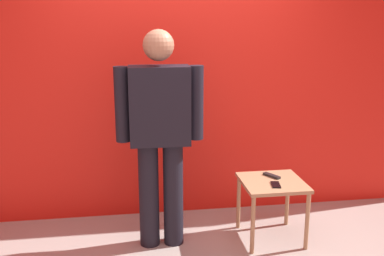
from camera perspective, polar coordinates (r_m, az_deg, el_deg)
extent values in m
cube|color=red|center=(4.26, -1.90, 6.21)|extent=(6.04, 0.12, 2.66)
cylinder|color=black|center=(3.80, -5.55, -8.59)|extent=(0.17, 0.17, 0.90)
cylinder|color=black|center=(3.81, -2.42, -8.47)|extent=(0.17, 0.17, 0.90)
cube|color=black|center=(3.58, -4.19, 2.89)|extent=(0.49, 0.25, 0.64)
cube|color=red|center=(3.70, -4.31, 3.75)|extent=(0.14, 0.01, 0.53)
cube|color=#384C99|center=(3.71, -4.31, 3.48)|extent=(0.05, 0.01, 0.48)
cylinder|color=black|center=(3.58, -8.96, 2.99)|extent=(0.12, 0.12, 0.60)
cylinder|color=black|center=(3.61, 0.54, 3.26)|extent=(0.12, 0.12, 0.60)
sphere|color=#A87A5B|center=(3.52, -4.33, 10.56)|extent=(0.25, 0.25, 0.25)
cube|color=tan|center=(3.92, 10.30, -6.92)|extent=(0.53, 0.53, 0.03)
cylinder|color=tan|center=(3.75, 7.81, -12.27)|extent=(0.04, 0.04, 0.51)
cylinder|color=tan|center=(3.90, 14.57, -11.54)|extent=(0.04, 0.04, 0.51)
cylinder|color=tan|center=(4.16, 6.00, -9.47)|extent=(0.04, 0.04, 0.51)
cylinder|color=tan|center=(4.29, 12.14, -8.94)|extent=(0.04, 0.04, 0.51)
cube|color=black|center=(3.82, 10.70, -7.17)|extent=(0.09, 0.15, 0.01)
cube|color=black|center=(4.00, 10.19, -6.05)|extent=(0.13, 0.17, 0.02)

